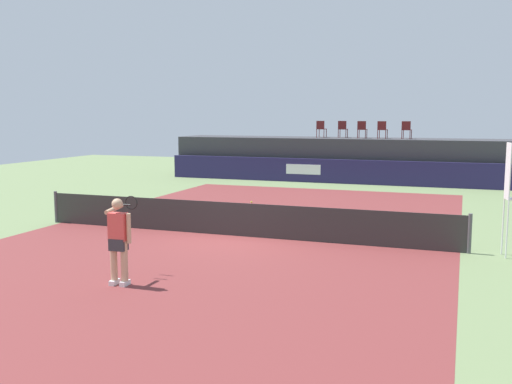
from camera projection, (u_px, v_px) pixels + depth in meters
The scene contains 15 objects.
ground_plane at pixel (270, 218), 19.29m from camera, with size 48.00×48.00×0.00m, color #6B7F51.
court_inner at pixel (237, 236), 16.49m from camera, with size 12.00×22.00×0.00m, color maroon.
sponsor_wall at pixel (336, 171), 29.01m from camera, with size 18.00×0.22×1.20m.
spectator_platform at pixel (344, 159), 30.62m from camera, with size 18.00×2.80×2.20m, color #38383D.
spectator_chair_far_left at pixel (321, 128), 30.88m from camera, with size 0.48×0.48×0.89m.
spectator_chair_left at pixel (343, 128), 30.58m from camera, with size 0.45×0.45×0.89m.
spectator_chair_center at pixel (362, 129), 29.87m from camera, with size 0.45×0.45×0.89m.
spectator_chair_right at pixel (382, 129), 29.38m from camera, with size 0.47×0.47×0.89m.
spectator_chair_far_right at pixel (406, 129), 29.10m from camera, with size 0.48×0.48×0.89m.
umpire_chair at pixel (511, 192), 13.89m from camera, with size 0.51×0.51×2.76m.
tennis_net at pixel (237, 219), 16.43m from camera, with size 12.40×0.02×0.95m, color #2D2D2D.
net_post_near at pixel (56, 207), 18.50m from camera, with size 0.10×0.10×1.00m, color #4C4C51.
net_post_far at pixel (470, 234), 14.35m from camera, with size 0.10×0.10×1.00m, color #4C4C51.
tennis_player at pixel (119, 238), 11.64m from camera, with size 0.72×1.13×1.77m.
tennis_ball at pixel (251, 202), 22.62m from camera, with size 0.07×0.07×0.07m, color #D8EA33.
Camera 1 is at (5.99, -15.04, 3.42)m, focal length 40.77 mm.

